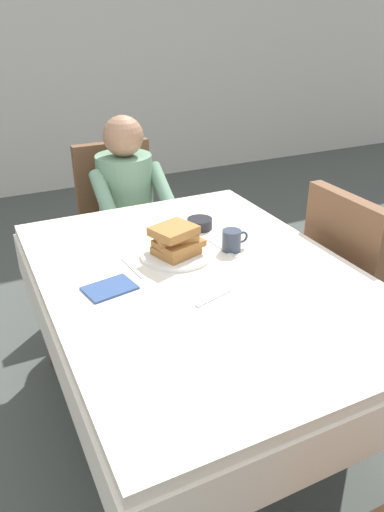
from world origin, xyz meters
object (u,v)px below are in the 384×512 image
Objects in this scene: diner_person at (128,201)px; cup_coffee at (232,240)px; chair_diner at (121,214)px; knife_right_of_plate at (221,248)px; dining_table_main at (201,294)px; spoon_near_edge at (213,298)px; breakfast_stack at (176,240)px; fork_left_of_plate at (132,267)px; chair_right_side at (354,278)px; bowl_butter at (200,224)px; plate_breakfast at (176,254)px.

cup_coffee is (0.13, -0.90, 0.11)m from diner_person.
knife_right_of_plate is (0.10, -1.02, 0.21)m from chair_diner.
dining_table_main is 1.64× the size of chair_diner.
breakfast_stack is at bearing 70.97° from spoon_near_edge.
spoon_near_edge reaches higher than dining_table_main.
chair_diner is at bearing -0.92° from knife_right_of_plate.
spoon_near_edge is at bearing -92.52° from breakfast_stack.
dining_table_main is 13.49× the size of cup_coffee.
diner_person is 6.22× the size of fork_left_of_plate.
diner_person is at bearing 68.13° from spoon_near_edge.
spoon_near_edge is (-0.11, -1.34, 0.21)m from chair_diner.
spoon_near_edge is (-0.81, -0.18, 0.21)m from chair_right_side.
knife_right_of_plate is at bearing -95.25° from fork_left_of_plate.
diner_person reaches higher than bowl_butter.
chair_right_side is 1.02m from fork_left_of_plate.
diner_person reaches higher than knife_right_of_plate.
breakfast_stack reaches higher than bowl_butter.
plate_breakfast is at bearing 97.64° from dining_table_main.
chair_diner is 8.23× the size of cup_coffee.
plate_breakfast is at bearing 70.16° from spoon_near_edge.
spoon_near_edge is at bearing -112.26° from bowl_butter.
plate_breakfast is (-0.09, -0.85, 0.08)m from diner_person.
breakfast_stack reaches higher than fork_left_of_plate.
bowl_butter is (-0.02, 0.25, -0.02)m from cup_coffee.
dining_table_main is 0.19m from plate_breakfast.
diner_person is 9.91× the size of cup_coffee.
breakfast_stack is 1.92× the size of bowl_butter.
cup_coffee is at bearing 34.13° from spoon_near_edge.
chair_diner reaches higher than bowl_butter.
breakfast_stack is at bearing 79.93° from knife_right_of_plate.
diner_person is at bearing -23.25° from fork_left_of_plate.
diner_person is 0.66m from bowl_butter.
cup_coffee is (0.13, -1.05, 0.25)m from chair_diner.
dining_table_main is 13.85× the size of bowl_butter.
breakfast_stack is 1.87× the size of cup_coffee.
knife_right_of_plate is (0.20, -0.01, -0.07)m from breakfast_stack.
cup_coffee is (0.22, -0.05, 0.03)m from plate_breakfast.
diner_person is at bearing 83.82° from plate_breakfast.
plate_breakfast is 0.07m from breakfast_stack.
cup_coffee is 0.06m from knife_right_of_plate.
chair_right_side is (0.70, -1.01, -0.14)m from diner_person.
chair_diner is at bearing -90.00° from diner_person.
bowl_butter is at bearing 63.89° from dining_table_main.
cup_coffee is 0.57× the size of knife_right_of_plate.
dining_table_main is 0.42m from bowl_butter.
chair_right_side is 0.86m from spoon_near_edge.
cup_coffee is at bearing 96.97° from chair_diner.
fork_left_of_plate is at bearing 74.60° from chair_diner.
breakfast_stack is at bearing 84.52° from chair_diner.
chair_right_side is 0.86m from breakfast_stack.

